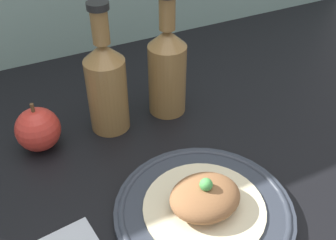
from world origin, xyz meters
TOP-DOWN VIEW (x-y plane):
  - ground_plane at (0.00, 0.00)cm, footprint 180.00×110.00cm
  - plate at (0.30, -8.97)cm, footprint 28.18×28.18cm
  - plated_food at (0.30, -8.97)cm, footprint 19.14×19.14cm
  - cider_bottle_left at (-5.26, 19.08)cm, footprint 7.74×7.74cm
  - cider_bottle_right at (7.54, 19.08)cm, footprint 7.74×7.74cm
  - apple at (-19.24, 18.93)cm, footprint 8.33×8.33cm

SIDE VIEW (x-z plane):
  - ground_plane at x=0.00cm, z-range -4.00..0.00cm
  - plate at x=0.30cm, z-range 0.06..2.08cm
  - plated_food at x=0.30cm, z-range 0.55..6.83cm
  - apple at x=-19.24cm, z-range -0.79..9.14cm
  - cider_bottle_left at x=-5.26cm, z-range -2.84..23.05cm
  - cider_bottle_right at x=7.54cm, z-range -2.84..23.05cm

